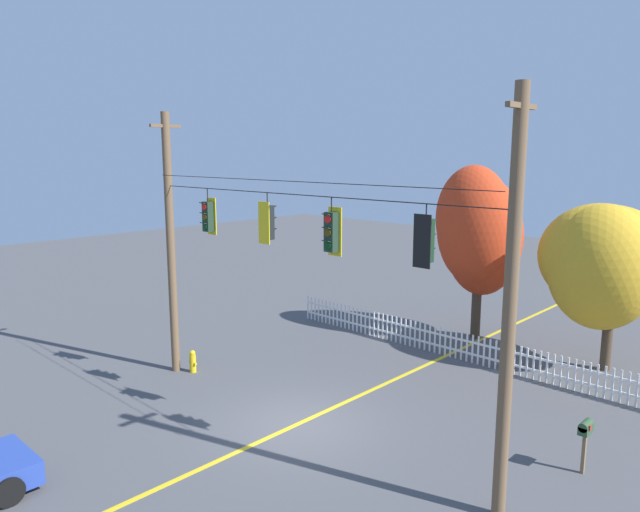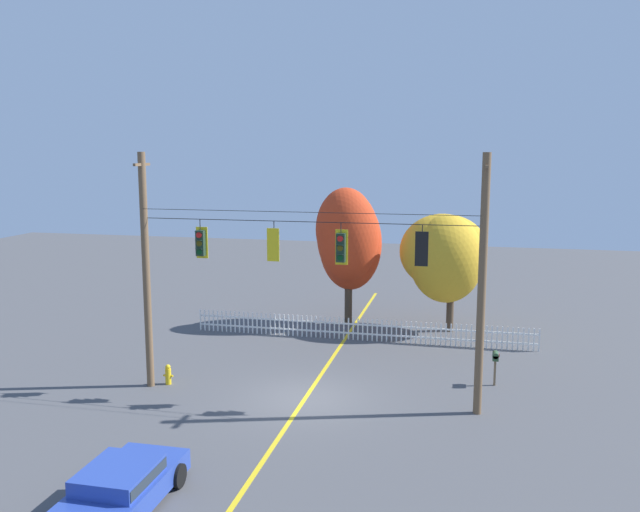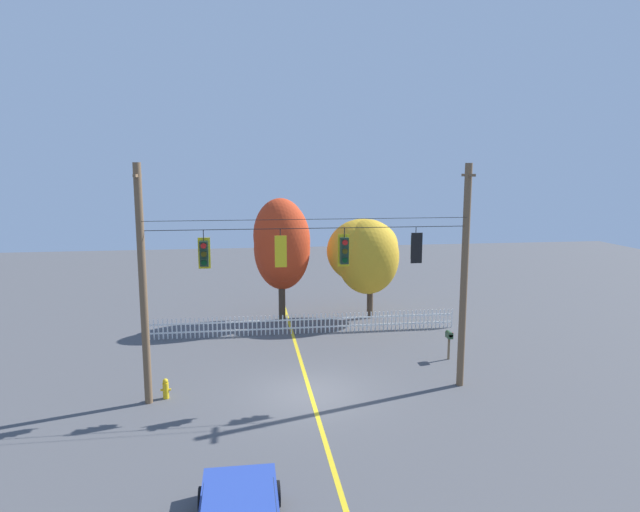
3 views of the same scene
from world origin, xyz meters
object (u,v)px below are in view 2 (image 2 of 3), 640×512
at_px(parked_car, 121,486).
at_px(fire_hydrant, 168,374).
at_px(traffic_signal_eastbound_side, 341,247).
at_px(traffic_signal_northbound_primary, 422,248).
at_px(traffic_signal_southbound_primary, 274,244).
at_px(roadside_mailbox, 495,358).
at_px(autumn_maple_near_fence, 348,237).
at_px(autumn_maple_mid, 445,252).
at_px(traffic_signal_westbound_side, 201,243).

bearing_deg(parked_car, fire_hydrant, 108.21).
bearing_deg(traffic_signal_eastbound_side, traffic_signal_northbound_primary, -0.40).
height_order(traffic_signal_southbound_primary, roadside_mailbox, traffic_signal_southbound_primary).
bearing_deg(roadside_mailbox, traffic_signal_eastbound_side, -151.67).
distance_m(traffic_signal_northbound_primary, roadside_mailbox, 5.96).
height_order(traffic_signal_southbound_primary, traffic_signal_northbound_primary, same).
bearing_deg(autumn_maple_near_fence, traffic_signal_northbound_primary, -66.98).
relative_size(autumn_maple_near_fence, roadside_mailbox, 5.31).
bearing_deg(traffic_signal_northbound_primary, autumn_maple_mid, 87.90).
distance_m(traffic_signal_southbound_primary, traffic_signal_eastbound_side, 2.36).
bearing_deg(traffic_signal_northbound_primary, traffic_signal_eastbound_side, 179.60).
relative_size(parked_car, roadside_mailbox, 3.07).
xyz_separation_m(traffic_signal_westbound_side, traffic_signal_northbound_primary, (7.81, -0.02, 0.07)).
distance_m(traffic_signal_southbound_primary, autumn_maple_near_fence, 10.29).
bearing_deg(traffic_signal_southbound_primary, parked_car, -100.78).
bearing_deg(parked_car, traffic_signal_eastbound_side, 64.38).
relative_size(traffic_signal_northbound_primary, roadside_mailbox, 1.04).
bearing_deg(autumn_maple_near_fence, traffic_signal_southbound_primary, -94.18).
bearing_deg(autumn_maple_mid, traffic_signal_northbound_primary, -92.10).
xyz_separation_m(traffic_signal_northbound_primary, autumn_maple_mid, (0.37, 10.20, -1.68)).
relative_size(autumn_maple_near_fence, parked_car, 1.73).
relative_size(traffic_signal_southbound_primary, traffic_signal_northbound_primary, 1.02).
relative_size(traffic_signal_eastbound_side, roadside_mailbox, 1.12).
bearing_deg(parked_car, autumn_maple_near_fence, 82.87).
xyz_separation_m(traffic_signal_eastbound_side, traffic_signal_northbound_primary, (2.73, -0.02, 0.07)).
height_order(traffic_signal_northbound_primary, autumn_maple_mid, traffic_signal_northbound_primary).
distance_m(traffic_signal_southbound_primary, fire_hydrant, 6.73).
xyz_separation_m(parked_car, fire_hydrant, (-2.77, 8.43, -0.22)).
distance_m(traffic_signal_westbound_side, fire_hydrant, 5.36).
bearing_deg(traffic_signal_westbound_side, traffic_signal_southbound_primary, -0.38).
xyz_separation_m(autumn_maple_near_fence, roadside_mailbox, (6.96, -7.31, -3.41)).
xyz_separation_m(traffic_signal_eastbound_side, autumn_maple_mid, (3.10, 10.18, -1.61)).
xyz_separation_m(autumn_maple_near_fence, fire_hydrant, (-5.07, -9.90, -4.10)).
height_order(autumn_maple_mid, fire_hydrant, autumn_maple_mid).
bearing_deg(roadside_mailbox, traffic_signal_northbound_primary, -132.12).
bearing_deg(traffic_signal_westbound_side, parked_car, -81.73).
bearing_deg(autumn_maple_mid, roadside_mailbox, -72.86).
bearing_deg(fire_hydrant, traffic_signal_westbound_side, -10.35).
relative_size(autumn_maple_mid, roadside_mailbox, 4.39).
bearing_deg(parked_car, traffic_signal_southbound_primary, 79.22).
height_order(traffic_signal_westbound_side, traffic_signal_eastbound_side, same).
distance_m(traffic_signal_eastbound_side, autumn_maple_near_fence, 10.37).
xyz_separation_m(traffic_signal_westbound_side, autumn_maple_mid, (8.19, 10.18, -1.61)).
height_order(traffic_signal_westbound_side, fire_hydrant, traffic_signal_westbound_side).
height_order(traffic_signal_westbound_side, traffic_signal_southbound_primary, same).
bearing_deg(traffic_signal_northbound_primary, traffic_signal_southbound_primary, -180.00).
xyz_separation_m(autumn_maple_near_fence, parked_car, (-2.29, -18.33, -3.87)).
bearing_deg(fire_hydrant, parked_car, -71.79).
bearing_deg(traffic_signal_northbound_primary, roadside_mailbox, 47.88).
distance_m(traffic_signal_southbound_primary, roadside_mailbox, 9.37).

